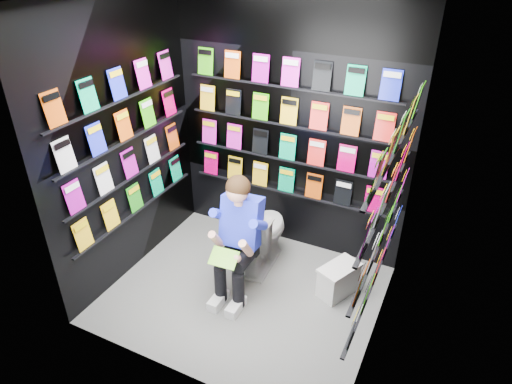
% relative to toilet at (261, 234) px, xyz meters
% --- Properties ---
extents(floor, '(2.40, 2.40, 0.00)m').
position_rel_toilet_xyz_m(floor, '(0.06, -0.48, -0.37)').
color(floor, slate).
rests_on(floor, ground).
extents(wall_back, '(2.40, 0.04, 2.60)m').
position_rel_toilet_xyz_m(wall_back, '(0.06, 0.52, 0.93)').
color(wall_back, black).
rests_on(wall_back, floor).
extents(wall_front, '(2.40, 0.04, 2.60)m').
position_rel_toilet_xyz_m(wall_front, '(0.06, -1.48, 0.93)').
color(wall_front, black).
rests_on(wall_front, floor).
extents(wall_left, '(0.04, 2.00, 2.60)m').
position_rel_toilet_xyz_m(wall_left, '(-1.14, -0.48, 0.93)').
color(wall_left, black).
rests_on(wall_left, floor).
extents(wall_right, '(0.04, 2.00, 2.60)m').
position_rel_toilet_xyz_m(wall_right, '(1.26, -0.48, 0.93)').
color(wall_right, black).
rests_on(wall_right, floor).
extents(comics_back, '(2.10, 0.06, 1.37)m').
position_rel_toilet_xyz_m(comics_back, '(0.06, 0.49, 0.94)').
color(comics_back, '#D8500E').
rests_on(comics_back, wall_back).
extents(comics_left, '(0.06, 1.70, 1.37)m').
position_rel_toilet_xyz_m(comics_left, '(-1.11, -0.48, 0.94)').
color(comics_left, '#D8500E').
rests_on(comics_left, wall_left).
extents(comics_right, '(0.06, 1.70, 1.37)m').
position_rel_toilet_xyz_m(comics_right, '(1.23, -0.48, 0.94)').
color(comics_right, '#D8500E').
rests_on(comics_right, wall_right).
extents(toilet, '(0.47, 0.78, 0.73)m').
position_rel_toilet_xyz_m(toilet, '(0.00, 0.00, 0.00)').
color(toilet, silver).
rests_on(toilet, floor).
extents(longbox, '(0.35, 0.43, 0.28)m').
position_rel_toilet_xyz_m(longbox, '(0.84, -0.08, -0.23)').
color(longbox, silver).
rests_on(longbox, floor).
extents(longbox_lid, '(0.37, 0.46, 0.03)m').
position_rel_toilet_xyz_m(longbox_lid, '(0.84, -0.08, -0.07)').
color(longbox_lid, silver).
rests_on(longbox_lid, longbox).
extents(reader, '(0.52, 0.73, 1.28)m').
position_rel_toilet_xyz_m(reader, '(-0.00, -0.38, 0.37)').
color(reader, '#1F2CE8').
rests_on(reader, toilet).
extents(held_comic, '(0.25, 0.16, 0.10)m').
position_rel_toilet_xyz_m(held_comic, '(-0.00, -0.73, 0.21)').
color(held_comic, green).
rests_on(held_comic, reader).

